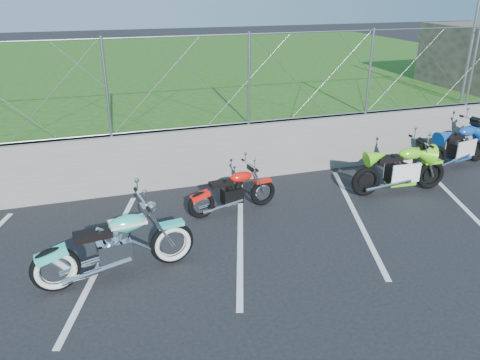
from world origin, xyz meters
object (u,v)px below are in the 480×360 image
object	(u,v)px
cruiser_turquoise	(118,247)
sportbike_blue	(460,147)
sportbike_green	(401,171)
naked_orange	(234,193)

from	to	relation	value
cruiser_turquoise	sportbike_blue	xyz separation A→B (m)	(8.40, 2.30, 0.01)
cruiser_turquoise	sportbike_green	distance (m)	6.22
naked_orange	sportbike_blue	world-z (taller)	sportbike_blue
naked_orange	cruiser_turquoise	bearing A→B (deg)	-153.44
cruiser_turquoise	naked_orange	bearing A→B (deg)	26.67
cruiser_turquoise	naked_orange	distance (m)	2.85
cruiser_turquoise	sportbike_blue	bearing A→B (deg)	7.74
cruiser_turquoise	naked_orange	size ratio (longest dim) A/B	1.31
cruiser_turquoise	sportbike_green	size ratio (longest dim) A/B	1.12
cruiser_turquoise	sportbike_green	bearing A→B (deg)	5.43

